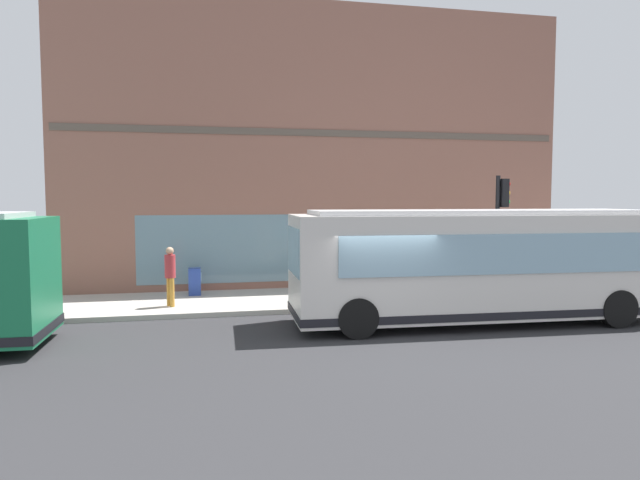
% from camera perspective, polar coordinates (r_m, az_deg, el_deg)
% --- Properties ---
extents(ground, '(120.00, 120.00, 0.00)m').
position_cam_1_polar(ground, '(14.70, 5.70, -9.12)').
color(ground, '#2D2D30').
extents(sidewalk_curb, '(3.95, 40.00, 0.15)m').
position_cam_1_polar(sidewalk_curb, '(19.00, 1.47, -5.81)').
color(sidewalk_curb, '#B2ADA3').
rests_on(sidewalk_curb, ground).
extents(building_corner, '(6.75, 18.57, 10.39)m').
position_cam_1_polar(building_corner, '(23.98, -1.51, 8.52)').
color(building_corner, '#8C5B4C').
rests_on(building_corner, ground).
extents(city_bus_nearside, '(2.93, 10.13, 3.07)m').
position_cam_1_polar(city_bus_nearside, '(15.96, 15.43, -2.53)').
color(city_bus_nearside, silver).
rests_on(city_bus_nearside, ground).
extents(traffic_light_near_corner, '(0.32, 0.49, 3.95)m').
position_cam_1_polar(traffic_light_near_corner, '(19.08, 17.65, 2.57)').
color(traffic_light_near_corner, black).
rests_on(traffic_light_near_corner, sidewalk_curb).
extents(fire_hydrant, '(0.35, 0.35, 0.74)m').
position_cam_1_polar(fire_hydrant, '(21.00, 23.11, -3.98)').
color(fire_hydrant, red).
rests_on(fire_hydrant, sidewalk_curb).
extents(pedestrian_near_building_entrance, '(0.32, 0.32, 1.78)m').
position_cam_1_polar(pedestrian_near_building_entrance, '(17.55, -14.77, -3.13)').
color(pedestrian_near_building_entrance, gold).
rests_on(pedestrian_near_building_entrance, sidewalk_curb).
extents(pedestrian_near_hydrant, '(0.32, 0.32, 1.55)m').
position_cam_1_polar(pedestrian_near_hydrant, '(18.37, 5.11, -3.15)').
color(pedestrian_near_hydrant, silver).
rests_on(pedestrian_near_hydrant, sidewalk_curb).
extents(newspaper_vending_box, '(0.44, 0.42, 0.90)m').
position_cam_1_polar(newspaper_vending_box, '(19.53, -12.42, -4.07)').
color(newspaper_vending_box, '#263F99').
rests_on(newspaper_vending_box, sidewalk_curb).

